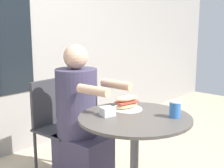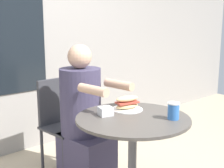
{
  "view_description": "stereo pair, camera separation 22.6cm",
  "coord_description": "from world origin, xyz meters",
  "px_view_note": "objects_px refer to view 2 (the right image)",
  "views": [
    {
      "loc": [
        -1.64,
        -1.28,
        1.39
      ],
      "look_at": [
        0.0,
        0.22,
        0.94
      ],
      "focal_mm": 50.0,
      "sensor_mm": 36.0,
      "label": 1
    },
    {
      "loc": [
        -1.48,
        -1.44,
        1.39
      ],
      "look_at": [
        0.0,
        0.22,
        0.94
      ],
      "focal_mm": 50.0,
      "sensor_mm": 36.0,
      "label": 2
    }
  ],
  "objects_px": {
    "sandwich_on_plate": "(127,104)",
    "drink_cup": "(173,111)",
    "cafe_table": "(132,143)",
    "seated_diner": "(84,126)",
    "diner_chair": "(60,117)"
  },
  "relations": [
    {
      "from": "cafe_table",
      "to": "diner_chair",
      "type": "relative_size",
      "value": 0.91
    },
    {
      "from": "diner_chair",
      "to": "sandwich_on_plate",
      "type": "distance_m",
      "value": 0.82
    },
    {
      "from": "diner_chair",
      "to": "seated_diner",
      "type": "distance_m",
      "value": 0.35
    },
    {
      "from": "sandwich_on_plate",
      "to": "drink_cup",
      "type": "bearing_deg",
      "value": -78.79
    },
    {
      "from": "cafe_table",
      "to": "sandwich_on_plate",
      "type": "bearing_deg",
      "value": 58.2
    },
    {
      "from": "seated_diner",
      "to": "sandwich_on_plate",
      "type": "bearing_deg",
      "value": 97.57
    },
    {
      "from": "cafe_table",
      "to": "seated_diner",
      "type": "height_order",
      "value": "seated_diner"
    },
    {
      "from": "seated_diner",
      "to": "drink_cup",
      "type": "relative_size",
      "value": 10.44
    },
    {
      "from": "seated_diner",
      "to": "drink_cup",
      "type": "distance_m",
      "value": 0.86
    },
    {
      "from": "cafe_table",
      "to": "drink_cup",
      "type": "height_order",
      "value": "drink_cup"
    },
    {
      "from": "diner_chair",
      "to": "cafe_table",
      "type": "bearing_deg",
      "value": 86.01
    },
    {
      "from": "sandwich_on_plate",
      "to": "seated_diner",
      "type": "bearing_deg",
      "value": 101.57
    },
    {
      "from": "cafe_table",
      "to": "sandwich_on_plate",
      "type": "height_order",
      "value": "sandwich_on_plate"
    },
    {
      "from": "seated_diner",
      "to": "drink_cup",
      "type": "bearing_deg",
      "value": 97.4
    },
    {
      "from": "cafe_table",
      "to": "sandwich_on_plate",
      "type": "relative_size",
      "value": 3.41
    }
  ]
}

